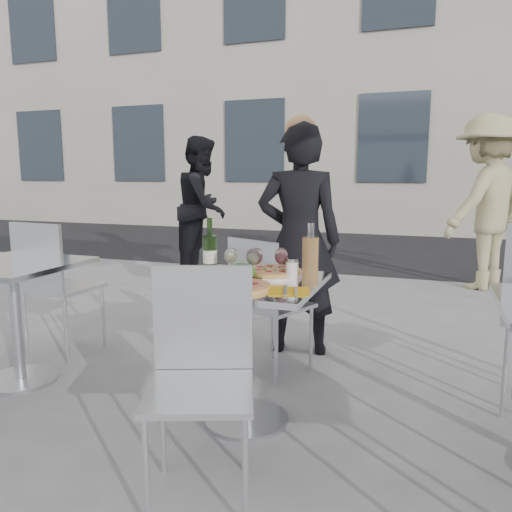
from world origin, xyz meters
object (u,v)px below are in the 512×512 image
(main_table, at_px, (246,321))
(wineglass_white_a, at_px, (231,257))
(side_table_left, at_px, (14,297))
(side_chair_lfar, at_px, (52,278))
(napkin_right, at_px, (289,291))
(wineglass_white_b, at_px, (253,258))
(wineglass_red_b, at_px, (281,257))
(napkin_left, at_px, (182,283))
(woman_diner, at_px, (299,240))
(pizza_far, at_px, (273,272))
(chair_far, at_px, (264,295))
(pedestrian_a, at_px, (203,207))
(pizza_near, at_px, (235,286))
(chair_near, at_px, (201,361))
(wineglass_red_a, at_px, (256,257))
(salad_plate, at_px, (240,273))
(pedestrian_b, at_px, (486,203))
(sugar_shaker, at_px, (292,269))
(wine_bottle, at_px, (210,252))

(main_table, height_order, wineglass_white_a, wineglass_white_a)
(side_table_left, distance_m, side_chair_lfar, 0.45)
(wineglass_white_a, distance_m, napkin_right, 0.42)
(wineglass_white_b, relative_size, wineglass_red_b, 1.00)
(side_chair_lfar, bearing_deg, napkin_left, 159.18)
(wineglass_white_a, height_order, napkin_right, wineglass_white_a)
(main_table, distance_m, wineglass_white_b, 0.32)
(woman_diner, xyz_separation_m, wineglass_red_b, (0.17, -1.00, 0.05))
(pizza_far, relative_size, wineglass_red_b, 2.16)
(main_table, height_order, side_table_left, same)
(chair_far, bearing_deg, pedestrian_a, -34.12)
(pizza_near, bearing_deg, napkin_left, 177.40)
(chair_far, xyz_separation_m, wineglass_red_b, (0.26, -0.49, 0.34))
(woman_diner, distance_m, wineglass_white_a, 1.08)
(wineglass_white_b, bearing_deg, chair_near, -90.26)
(pizza_near, bearing_deg, wineglass_red_a, 85.03)
(chair_near, relative_size, wineglass_white_b, 5.74)
(woman_diner, distance_m, salad_plate, 1.13)
(pedestrian_b, height_order, sugar_shaker, pedestrian_b)
(pizza_far, bearing_deg, napkin_left, -136.42)
(side_chair_lfar, xyz_separation_m, pizza_near, (1.62, -0.61, 0.20))
(woman_diner, bearing_deg, side_chair_lfar, 12.16)
(main_table, bearing_deg, chair_far, 100.09)
(salad_plate, bearing_deg, wineglass_red_b, 35.60)
(wineglass_white_b, xyz_separation_m, wineglass_red_b, (0.13, 0.08, 0.00))
(side_chair_lfar, relative_size, wineglass_white_b, 6.06)
(chair_far, relative_size, wine_bottle, 3.00)
(main_table, bearing_deg, wineglass_white_a, 160.50)
(wineglass_red_a, bearing_deg, napkin_right, -42.96)
(wineglass_white_b, distance_m, napkin_right, 0.33)
(chair_near, distance_m, pedestrian_a, 4.43)
(wineglass_white_b, distance_m, wineglass_red_b, 0.15)
(chair_near, relative_size, wineglass_red_b, 5.74)
(chair_far, height_order, side_chair_lfar, side_chair_lfar)
(pedestrian_a, xyz_separation_m, wine_bottle, (1.63, -3.32, -0.00))
(sugar_shaker, distance_m, napkin_right, 0.27)
(pedestrian_a, bearing_deg, woman_diner, -148.21)
(wineglass_white_a, xyz_separation_m, wineglass_red_a, (0.13, 0.03, 0.00))
(chair_far, bearing_deg, pizza_near, 122.53)
(side_table_left, relative_size, wine_bottle, 2.54)
(side_table_left, relative_size, woman_diner, 0.46)
(sugar_shaker, xyz_separation_m, wineglass_white_a, (-0.30, -0.06, 0.06))
(pizza_far, relative_size, wineglass_red_a, 2.16)
(chair_near, xyz_separation_m, napkin_left, (-0.29, 0.40, 0.22))
(wineglass_white_b, bearing_deg, chair_far, 102.99)
(side_table_left, bearing_deg, woman_diner, 36.96)
(pedestrian_a, height_order, pizza_far, pedestrian_a)
(woman_diner, bearing_deg, wineglass_white_b, 81.38)
(side_table_left, xyz_separation_m, wineglass_red_b, (1.65, 0.11, 0.32))
(pedestrian_b, relative_size, sugar_shaker, 17.90)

